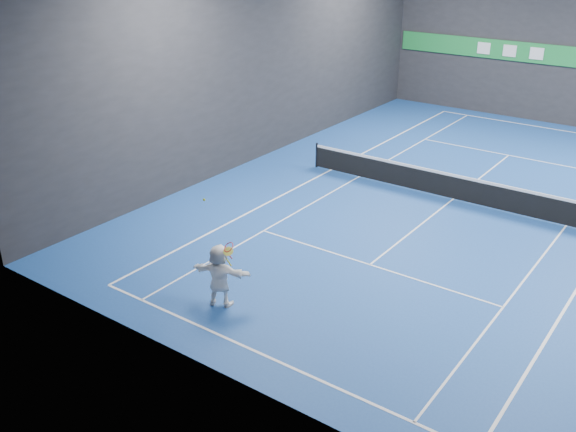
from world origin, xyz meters
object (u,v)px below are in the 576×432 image
Objects in this scene: player at (220,275)px; tennis_net at (454,186)px; tennis_ball at (204,200)px; tennis_racket at (229,250)px.

tennis_net is (2.20, 10.76, -0.35)m from player.
tennis_racket is (0.69, 0.09, -1.27)m from tennis_ball.
player is 0.91m from tennis_racket.
tennis_ball is at bearing -103.32° from tennis_net.
tennis_ball reaches higher than tennis_racket.
tennis_net is at bearing -120.08° from player.
tennis_ball reaches higher than tennis_net.
tennis_ball is 11.38m from tennis_net.
tennis_racket is (-1.87, -10.71, 1.20)m from tennis_net.
tennis_ball is 0.09× the size of tennis_racket.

